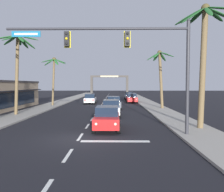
% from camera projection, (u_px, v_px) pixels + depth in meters
% --- Properties ---
extents(ground_plane, '(220.00, 220.00, 0.00)m').
position_uv_depth(ground_plane, '(79.00, 139.00, 13.79)').
color(ground_plane, black).
extents(sidewalk_right, '(3.20, 110.00, 0.14)m').
position_uv_depth(sidewalk_right, '(153.00, 106.00, 33.65)').
color(sidewalk_right, '#9E998E').
rests_on(sidewalk_right, ground).
extents(sidewalk_left, '(3.20, 110.00, 0.14)m').
position_uv_depth(sidewalk_left, '(48.00, 106.00, 33.87)').
color(sidewalk_left, '#9E998E').
rests_on(sidewalk_left, ground).
extents(lane_markings, '(4.28, 87.00, 0.01)m').
position_uv_depth(lane_markings, '(103.00, 107.00, 33.58)').
color(lane_markings, silver).
rests_on(lane_markings, ground).
extents(traffic_signal_mast, '(11.53, 0.41, 7.40)m').
position_uv_depth(traffic_signal_mast, '(131.00, 51.00, 14.26)').
color(traffic_signal_mast, '#2D2D33').
rests_on(traffic_signal_mast, ground).
extents(sedan_lead_at_stop_bar, '(1.96, 4.45, 1.68)m').
position_uv_depth(sedan_lead_at_stop_bar, '(107.00, 118.00, 16.72)').
color(sedan_lead_at_stop_bar, red).
rests_on(sedan_lead_at_stop_bar, ground).
extents(sedan_third_in_queue, '(1.96, 4.46, 1.68)m').
position_uv_depth(sedan_third_in_queue, '(111.00, 108.00, 23.79)').
color(sedan_third_in_queue, silver).
rests_on(sedan_third_in_queue, ground).
extents(sedan_fifth_in_queue, '(2.11, 4.51, 1.68)m').
position_uv_depth(sedan_fifth_in_queue, '(114.00, 102.00, 30.87)').
color(sedan_fifth_in_queue, '#4C515B').
rests_on(sedan_fifth_in_queue, ground).
extents(sedan_oncoming_far, '(1.98, 4.46, 1.68)m').
position_uv_depth(sedan_oncoming_far, '(90.00, 99.00, 38.88)').
color(sedan_oncoming_far, silver).
rests_on(sedan_oncoming_far, ground).
extents(sedan_parked_nearest_kerb, '(2.02, 4.48, 1.68)m').
position_uv_depth(sedan_parked_nearest_kerb, '(132.00, 98.00, 41.02)').
color(sedan_parked_nearest_kerb, red).
rests_on(sedan_parked_nearest_kerb, ground).
extents(sedan_parked_mid_kerb, '(2.03, 4.48, 1.68)m').
position_uv_depth(sedan_parked_mid_kerb, '(129.00, 96.00, 48.33)').
color(sedan_parked_mid_kerb, silver).
rests_on(sedan_parked_mid_kerb, ground).
extents(palm_left_second, '(4.39, 4.51, 8.68)m').
position_uv_depth(palm_left_second, '(17.00, 54.00, 23.72)').
color(palm_left_second, brown).
rests_on(palm_left_second, ground).
extents(palm_left_third, '(3.78, 3.75, 7.43)m').
position_uv_depth(palm_left_third, '(54.00, 69.00, 34.50)').
color(palm_left_third, brown).
rests_on(palm_left_third, ground).
extents(palm_right_nearest, '(4.37, 4.58, 9.04)m').
position_uv_depth(palm_right_nearest, '(204.00, 45.00, 16.27)').
color(palm_right_nearest, brown).
rests_on(palm_right_nearest, ground).
extents(palm_right_second, '(3.70, 3.65, 7.86)m').
position_uv_depth(palm_right_second, '(160.00, 69.00, 30.33)').
color(palm_right_second, brown).
rests_on(palm_right_second, ground).
extents(town_gateway_arch, '(14.67, 0.90, 6.81)m').
position_uv_depth(town_gateway_arch, '(109.00, 82.00, 87.79)').
color(town_gateway_arch, '#423D38').
rests_on(town_gateway_arch, ground).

